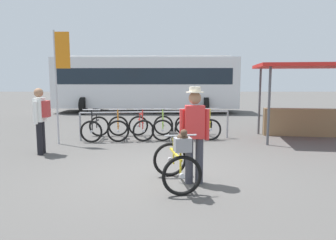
% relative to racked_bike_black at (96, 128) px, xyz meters
% --- Properties ---
extents(ground_plane, '(80.00, 80.00, 0.00)m').
position_rel_racked_bike_black_xyz_m(ground_plane, '(2.08, -3.52, -0.37)').
color(ground_plane, '#514F4C').
extents(bike_rack_rail, '(4.59, 0.51, 0.88)m').
position_rel_racked_bike_black_xyz_m(bike_rack_rail, '(1.86, 0.01, 0.33)').
color(bike_rack_rail, '#99999E').
rests_on(bike_rack_rail, ground).
extents(racked_bike_black, '(0.66, 1.09, 0.97)m').
position_rel_racked_bike_black_xyz_m(racked_bike_black, '(0.00, 0.00, 0.00)').
color(racked_bike_black, black).
rests_on(racked_bike_black, ground).
extents(racked_bike_orange, '(0.82, 1.18, 0.97)m').
position_rel_racked_bike_black_xyz_m(racked_bike_orange, '(0.70, 0.07, -0.00)').
color(racked_bike_orange, black).
rests_on(racked_bike_orange, ground).
extents(racked_bike_red, '(0.90, 1.22, 0.97)m').
position_rel_racked_bike_black_xyz_m(racked_bike_red, '(1.39, 0.14, 0.00)').
color(racked_bike_red, black).
rests_on(racked_bike_red, ground).
extents(racked_bike_lime, '(0.67, 1.09, 0.97)m').
position_rel_racked_bike_black_xyz_m(racked_bike_lime, '(2.09, 0.21, 0.00)').
color(racked_bike_lime, black).
rests_on(racked_bike_lime, ground).
extents(racked_bike_white, '(0.70, 1.13, 0.98)m').
position_rel_racked_bike_black_xyz_m(racked_bike_white, '(2.79, 0.28, -0.00)').
color(racked_bike_white, black).
rests_on(racked_bike_white, ground).
extents(racked_bike_yellow, '(0.80, 1.19, 0.98)m').
position_rel_racked_bike_black_xyz_m(racked_bike_yellow, '(3.48, 0.35, 0.00)').
color(racked_bike_yellow, black).
rests_on(racked_bike_yellow, ground).
extents(featured_bicycle, '(0.84, 1.25, 1.09)m').
position_rel_racked_bike_black_xyz_m(featured_bicycle, '(2.40, -4.31, 0.12)').
color(featured_bicycle, black).
rests_on(featured_bicycle, ground).
extents(person_with_featured_bike, '(0.53, 0.32, 1.72)m').
position_rel_racked_bike_black_xyz_m(person_with_featured_bike, '(2.72, -4.07, 0.58)').
color(person_with_featured_bike, '#383842').
rests_on(person_with_featured_bike, ground).
extents(pedestrian_with_backpack, '(0.34, 0.53, 1.64)m').
position_rel_racked_bike_black_xyz_m(pedestrian_with_backpack, '(-0.89, -1.89, 0.57)').
color(pedestrian_with_backpack, black).
rests_on(pedestrian_with_backpack, ground).
extents(bus_distant, '(10.07, 3.61, 3.08)m').
position_rel_racked_bike_black_xyz_m(bus_distant, '(1.04, 8.09, 1.37)').
color(bus_distant, silver).
rests_on(bus_distant, ground).
extents(market_stall, '(3.40, 2.72, 2.30)m').
position_rel_racked_bike_black_xyz_m(market_stall, '(6.53, 0.20, 1.03)').
color(market_stall, '#4C4C51').
rests_on(market_stall, ground).
extents(banner_flag, '(0.45, 0.05, 3.20)m').
position_rel_racked_bike_black_xyz_m(banner_flag, '(-0.77, -0.68, 1.86)').
color(banner_flag, '#B2B2B7').
rests_on(banner_flag, ground).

